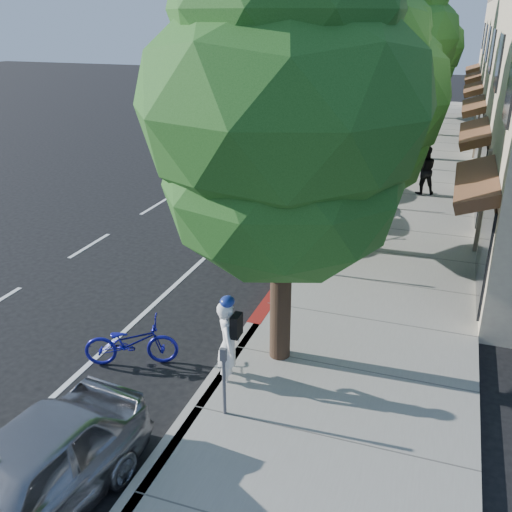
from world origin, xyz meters
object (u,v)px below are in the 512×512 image
at_px(street_tree_0, 284,112).
at_px(dark_suv_far, 359,110).
at_px(street_tree_2, 382,71).
at_px(silver_suv, 273,200).
at_px(street_tree_3, 402,41).
at_px(street_tree_4, 413,49).
at_px(white_pickup, 350,123).
at_px(pedestrian, 424,170).
at_px(bicycle, 131,342).
at_px(near_car_a, 20,485).
at_px(cyclist, 228,344).
at_px(street_tree_1, 350,100).
at_px(street_tree_5, 421,48).
at_px(dark_sedan, 296,174).

xyz_separation_m(street_tree_0, dark_suv_far, (-3.10, 27.12, -4.04)).
xyz_separation_m(street_tree_2, silver_suv, (-2.51, -4.50, -3.64)).
xyz_separation_m(street_tree_3, street_tree_4, (0.00, 6.00, -0.64)).
xyz_separation_m(white_pickup, pedestrian, (4.75, -10.77, 0.32)).
relative_size(street_tree_0, bicycle, 4.38).
bearing_deg(bicycle, street_tree_0, -92.66).
bearing_deg(near_car_a, street_tree_3, 91.13).
distance_m(street_tree_4, cyclist, 25.29).
distance_m(street_tree_1, bicycle, 8.41).
xyz_separation_m(street_tree_2, pedestrian, (1.81, 0.23, -3.45)).
bearing_deg(silver_suv, white_pickup, 89.30).
bearing_deg(street_tree_5, cyclist, -91.24).
bearing_deg(dark_sedan, silver_suv, -80.12).
distance_m(street_tree_4, street_tree_5, 6.01).
bearing_deg(pedestrian, street_tree_1, 57.19).
relative_size(silver_suv, dark_suv_far, 1.31).
xyz_separation_m(cyclist, dark_sedan, (-2.04, 12.00, -0.04)).
bearing_deg(street_tree_4, near_car_a, -94.07).
distance_m(cyclist, silver_suv, 8.70).
bearing_deg(dark_suv_far, street_tree_2, -78.98).
relative_size(street_tree_2, silver_suv, 1.18).
distance_m(street_tree_1, street_tree_4, 18.00).
xyz_separation_m(street_tree_0, silver_suv, (-2.51, 7.50, -3.98)).
height_order(bicycle, dark_sedan, dark_sedan).
relative_size(street_tree_3, bicycle, 4.69).
xyz_separation_m(street_tree_4, silver_suv, (-2.51, -16.50, -3.76)).
xyz_separation_m(street_tree_3, bicycle, (-2.70, -19.00, -4.78)).
xyz_separation_m(street_tree_1, silver_suv, (-2.51, 1.50, -3.42)).
distance_m(street_tree_5, silver_suv, 22.91).
bearing_deg(bicycle, dark_suv_far, -22.18).
distance_m(street_tree_0, cyclist, 4.16).
xyz_separation_m(street_tree_4, dark_sedan, (-2.71, -13.00, -3.81)).
bearing_deg(cyclist, white_pickup, -17.39).
relative_size(street_tree_5, cyclist, 4.38).
bearing_deg(street_tree_2, street_tree_4, 90.00).
bearing_deg(near_car_a, bicycle, 105.80).
bearing_deg(dark_sedan, street_tree_3, 75.41).
height_order(street_tree_5, dark_suv_far, street_tree_5).
height_order(street_tree_4, silver_suv, street_tree_4).
xyz_separation_m(silver_suv, dark_sedan, (-0.20, 3.50, -0.04)).
height_order(dark_sedan, pedestrian, pedestrian).
xyz_separation_m(white_pickup, dark_suv_far, (-0.17, 4.12, 0.08)).
xyz_separation_m(bicycle, pedestrian, (4.51, 13.23, 0.57)).
distance_m(street_tree_1, near_car_a, 11.61).
height_order(street_tree_2, dark_suv_far, street_tree_2).
height_order(street_tree_1, dark_suv_far, street_tree_1).
bearing_deg(dark_suv_far, silver_suv, -88.85).
distance_m(silver_suv, dark_suv_far, 19.63).
bearing_deg(white_pickup, street_tree_1, -74.03).
height_order(cyclist, white_pickup, cyclist).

